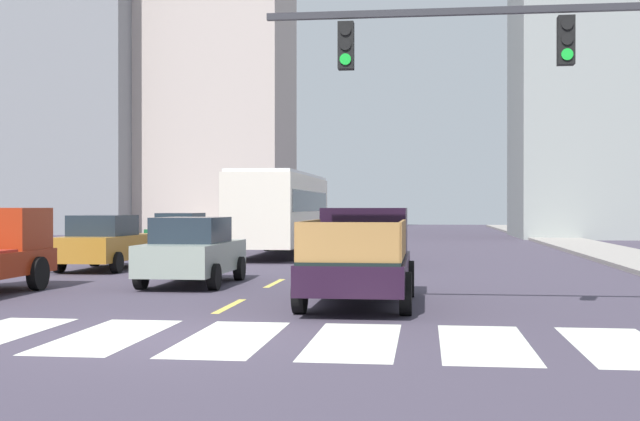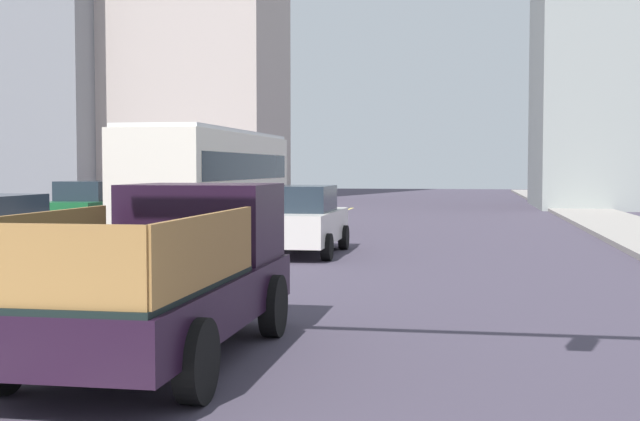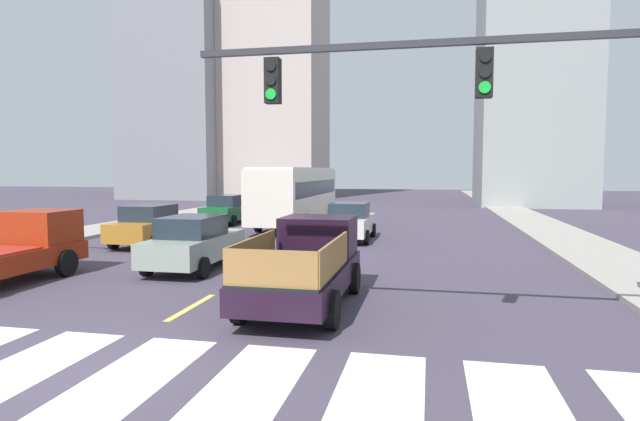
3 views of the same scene
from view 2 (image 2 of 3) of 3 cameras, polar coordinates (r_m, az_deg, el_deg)
The scene contains 12 objects.
lane_dash_1 at distance 14.75m, azimuth -14.13°, elevation -5.62°, with size 0.16×2.40×0.01m, color #E4CB53.
lane_dash_2 at distance 19.38m, azimuth -8.10°, elevation -3.52°, with size 0.16×2.40×0.01m, color #E4CB53.
lane_dash_3 at distance 24.16m, azimuth -4.44°, elevation -2.22°, with size 0.16×2.40×0.01m, color #E4CB53.
lane_dash_4 at distance 29.02m, azimuth -2.00°, elevation -1.34°, with size 0.16×2.40×0.01m, color #E4CB53.
lane_dash_5 at distance 33.91m, azimuth -0.27°, elevation -0.72°, with size 0.16×2.40×0.01m, color #E4CB53.
lane_dash_6 at distance 38.84m, azimuth 1.03°, elevation -0.25°, with size 0.16×2.40×0.01m, color #E4CB53.
lane_dash_7 at distance 43.78m, azimuth 2.03°, elevation 0.11°, with size 0.16×2.40×0.01m, color #E4CB53.
pickup_stakebed at distance 10.01m, azimuth -10.15°, elevation -4.23°, with size 2.18×5.20×1.96m.
city_bus at distance 26.79m, azimuth -7.31°, elevation 2.45°, with size 2.72×10.80×3.32m.
sedan_near_right at distance 28.99m, azimuth -15.25°, elevation 0.25°, with size 2.02×4.40×1.72m.
sedan_near_left at distance 21.01m, azimuth -1.36°, elevation -0.64°, with size 2.02×4.40×1.72m.
block_mid_left at distance 59.55m, azimuth -19.33°, elevation 12.12°, with size 10.75×7.99×23.66m, color gray.
Camera 2 is at (5.95, -4.32, 2.18)m, focal length 47.18 mm.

